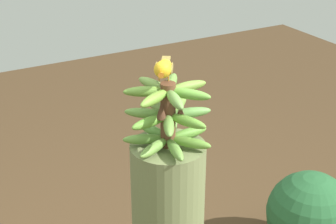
{
  "coord_description": "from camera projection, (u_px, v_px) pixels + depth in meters",
  "views": [
    {
      "loc": [
        0.8,
        1.46,
        2.02
      ],
      "look_at": [
        0.0,
        0.0,
        1.23
      ],
      "focal_mm": 56.4,
      "sensor_mm": 36.0,
      "label": 1
    }
  ],
  "objects": [
    {
      "name": "perched_bird",
      "position": [
        163.0,
        69.0,
        1.78
      ],
      "size": [
        0.14,
        0.19,
        0.09
      ],
      "color": "#C68933",
      "rests_on": "banana_bunch"
    },
    {
      "name": "tropical_shrub",
      "position": [
        310.0,
        214.0,
        2.91
      ],
      "size": [
        0.48,
        0.48,
        0.51
      ],
      "color": "brown",
      "rests_on": "ground"
    },
    {
      "name": "banana_bunch",
      "position": [
        168.0,
        115.0,
        1.85
      ],
      "size": [
        0.32,
        0.32,
        0.24
      ],
      "color": "brown",
      "rests_on": "banana_tree"
    }
  ]
}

